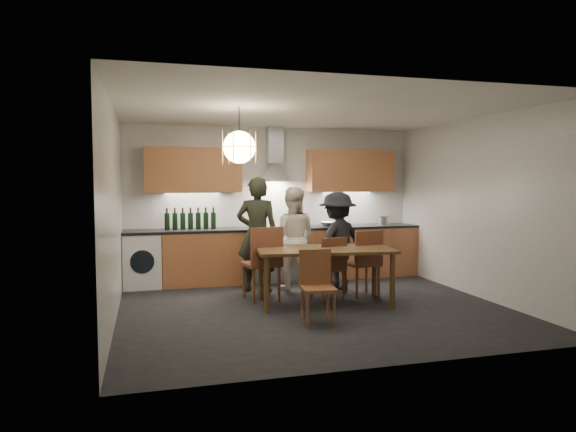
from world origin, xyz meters
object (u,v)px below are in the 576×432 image
object	(u,v)px
chair_back_left	(264,258)
person_mid	(292,238)
chair_front	(317,281)
person_left	(257,234)
dining_table	(324,255)
wine_bottles	(191,219)
stock_pot	(383,221)
mixing_bowl	(329,224)
person_right	(337,242)

from	to	relation	value
chair_back_left	person_mid	size ratio (longest dim) A/B	0.66
chair_front	person_left	distance (m)	1.91
dining_table	chair_back_left	distance (m)	0.86
person_left	wine_bottles	distance (m)	1.24
dining_table	chair_back_left	xyz separation A→B (m)	(-0.76, 0.40, -0.08)
chair_back_left	stock_pot	bearing A→B (deg)	-161.23
person_mid	stock_pot	size ratio (longest dim) A/B	7.51
chair_back_left	wine_bottles	bearing A→B (deg)	-68.46
chair_front	mixing_bowl	distance (m)	2.86
chair_front	mixing_bowl	bearing A→B (deg)	72.81
wine_bottles	stock_pot	bearing A→B (deg)	-0.99
person_mid	person_right	size ratio (longest dim) A/B	1.05
chair_back_left	stock_pot	xyz separation A→B (m)	(2.49, 1.38, 0.37)
stock_pot	wine_bottles	distance (m)	3.38
person_right	mixing_bowl	xyz separation A→B (m)	(0.24, 1.03, 0.18)
person_mid	wine_bottles	bearing A→B (deg)	-7.37
chair_front	wine_bottles	world-z (taller)	wine_bottles
chair_front	dining_table	bearing A→B (deg)	70.26
stock_pot	person_mid	bearing A→B (deg)	-159.47
chair_back_left	person_left	distance (m)	0.70
chair_front	person_mid	bearing A→B (deg)	88.88
chair_front	stock_pot	world-z (taller)	stock_pot
chair_back_left	person_left	size ratio (longest dim) A/B	0.60
dining_table	mixing_bowl	xyz separation A→B (m)	(0.72, 1.81, 0.26)
person_right	stock_pot	xyz separation A→B (m)	(1.25, 1.00, 0.22)
dining_table	person_right	distance (m)	0.92
person_right	chair_front	bearing A→B (deg)	39.57
person_left	wine_bottles	world-z (taller)	person_left
chair_back_left	person_left	bearing A→B (deg)	-104.22
dining_table	chair_front	world-z (taller)	chair_front
person_mid	wine_bottles	xyz separation A→B (m)	(-1.49, 0.77, 0.28)
person_left	stock_pot	xyz separation A→B (m)	(2.45, 0.74, 0.10)
chair_back_left	person_right	size ratio (longest dim) A/B	0.69
person_mid	mixing_bowl	size ratio (longest dim) A/B	5.11
dining_table	mixing_bowl	bearing A→B (deg)	75.02
chair_front	person_mid	distance (m)	1.91
stock_pot	wine_bottles	size ratio (longest dim) A/B	0.26
chair_back_left	chair_front	size ratio (longest dim) A/B	1.22
dining_table	stock_pot	world-z (taller)	stock_pot
chair_front	person_left	world-z (taller)	person_left
person_mid	wine_bottles	world-z (taller)	person_mid
dining_table	chair_back_left	size ratio (longest dim) A/B	1.83
mixing_bowl	dining_table	bearing A→B (deg)	-111.76
person_mid	wine_bottles	size ratio (longest dim) A/B	1.93
mixing_bowl	stock_pot	world-z (taller)	stock_pot
chair_front	person_mid	world-z (taller)	person_mid
dining_table	person_right	xyz separation A→B (m)	(0.48, 0.78, 0.07)
chair_front	mixing_bowl	world-z (taller)	mixing_bowl
chair_back_left	person_right	world-z (taller)	person_right
person_right	stock_pot	size ratio (longest dim) A/B	7.16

